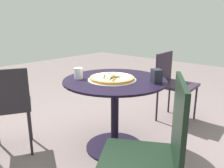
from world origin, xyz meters
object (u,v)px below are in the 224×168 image
(patio_chair_near, at_px, (9,103))
(patio_chair_corner, at_px, (154,150))
(patio_chair_far, at_px, (173,80))
(napkin_dispenser, at_px, (156,76))
(patio_table, at_px, (115,101))
(drinking_cup, at_px, (78,73))
(pizza_server, at_px, (114,76))
(pizza_on_tray, at_px, (112,78))

(patio_chair_near, bearing_deg, patio_chair_corner, 6.33)
(patio_chair_far, relative_size, patio_chair_corner, 0.90)
(napkin_dispenser, bearing_deg, patio_chair_near, 77.59)
(patio_table, distance_m, patio_chair_near, 0.96)
(drinking_cup, height_order, patio_chair_corner, patio_chair_corner)
(drinking_cup, distance_m, patio_chair_far, 1.28)
(pizza_server, height_order, napkin_dispenser, napkin_dispenser)
(patio_chair_corner, bearing_deg, patio_chair_near, -173.67)
(drinking_cup, xyz_separation_m, patio_chair_far, (0.34, 1.21, -0.25))
(patio_chair_near, distance_m, patio_chair_far, 1.86)
(drinking_cup, height_order, patio_chair_far, patio_chair_far)
(patio_table, relative_size, drinking_cup, 9.36)
(pizza_on_tray, distance_m, patio_chair_far, 1.06)
(napkin_dispenser, bearing_deg, pizza_on_tray, 64.16)
(pizza_server, height_order, patio_chair_far, patio_chair_far)
(pizza_on_tray, bearing_deg, patio_chair_far, 85.39)
(patio_table, distance_m, patio_chair_far, 1.01)
(pizza_on_tray, relative_size, patio_chair_corner, 0.47)
(patio_chair_far, bearing_deg, patio_chair_near, -113.01)
(patio_chair_near, xyz_separation_m, patio_chair_corner, (1.41, 0.16, 0.03))
(drinking_cup, bearing_deg, patio_table, 37.53)
(pizza_on_tray, height_order, pizza_server, pizza_server)
(drinking_cup, xyz_separation_m, napkin_dispenser, (0.61, 0.36, 0.01))
(pizza_on_tray, xyz_separation_m, drinking_cup, (-0.26, -0.17, 0.04))
(napkin_dispenser, distance_m, patio_chair_far, 0.93)
(napkin_dispenser, height_order, patio_chair_far, patio_chair_far)
(patio_chair_corner, bearing_deg, pizza_server, 146.11)
(drinking_cup, bearing_deg, patio_chair_corner, -18.59)
(patio_table, relative_size, patio_chair_near, 1.14)
(drinking_cup, bearing_deg, pizza_server, 23.32)
(patio_chair_far, height_order, patio_chair_corner, patio_chair_corner)
(pizza_on_tray, bearing_deg, napkin_dispenser, 27.35)
(pizza_server, xyz_separation_m, patio_chair_near, (-0.70, -0.64, -0.25))
(napkin_dispenser, relative_size, patio_chair_corner, 0.13)
(patio_table, height_order, pizza_server, pizza_server)
(pizza_on_tray, xyz_separation_m, patio_chair_corner, (0.77, -0.52, -0.18))
(drinking_cup, relative_size, patio_chair_far, 0.12)
(pizza_on_tray, xyz_separation_m, patio_chair_near, (-0.64, -0.68, -0.21))
(patio_table, xyz_separation_m, patio_chair_near, (-0.65, -0.71, 0.01))
(napkin_dispenser, distance_m, patio_chair_near, 1.34)
(pizza_server, height_order, drinking_cup, drinking_cup)
(drinking_cup, distance_m, patio_chair_corner, 1.11)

